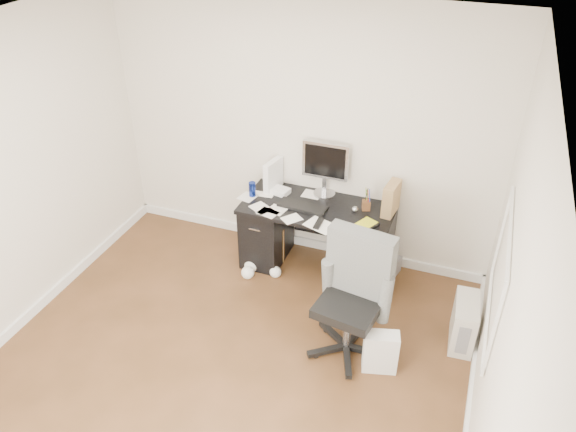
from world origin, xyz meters
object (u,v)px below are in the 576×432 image
Objects in this scene: lcd_monitor at (325,169)px; pc_tower at (464,323)px; keyboard at (302,206)px; wicker_basket at (267,235)px; desk at (317,236)px; office_chair at (350,300)px.

lcd_monitor is 1.95m from pc_tower.
keyboard is 1.08× the size of pc_tower.
pc_tower is 2.25m from wicker_basket.
desk is 3.09× the size of keyboard.
desk is 3.34× the size of pc_tower.
desk is 2.53× the size of lcd_monitor.
desk is at bearing 129.81° from office_chair.
pc_tower is (0.94, 0.46, -0.35)m from office_chair.
keyboard reaches higher than pc_tower.
keyboard is at bearing -155.46° from desk.
wicker_basket is at bearing 165.15° from keyboard.
keyboard is at bearing -112.26° from lcd_monitor.
desk is at bearing 155.95° from pc_tower.
desk is 1.21m from office_chair.
desk is at bearing 28.50° from keyboard.
office_chair is (0.75, -0.97, -0.19)m from keyboard.
keyboard is 1.18× the size of wicker_basket.
office_chair reaches higher than wicker_basket.
lcd_monitor reaches higher than keyboard.
lcd_monitor is at bearing 91.99° from desk.
wicker_basket is (-2.14, 0.67, -0.02)m from pc_tower.
keyboard reaches higher than desk.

